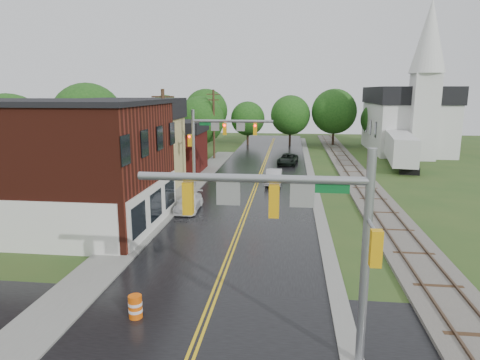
% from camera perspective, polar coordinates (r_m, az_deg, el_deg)
% --- Properties ---
extents(main_road, '(10.00, 90.00, 0.02)m').
position_cam_1_polar(main_road, '(41.98, 2.30, -0.36)').
color(main_road, black).
rests_on(main_road, ground).
extents(cross_road, '(60.00, 9.00, 0.02)m').
position_cam_1_polar(cross_road, '(15.98, -6.35, -21.93)').
color(cross_road, black).
rests_on(cross_road, ground).
extents(curb_right, '(0.80, 70.00, 0.12)m').
position_cam_1_polar(curb_right, '(46.81, 9.40, 0.76)').
color(curb_right, gray).
rests_on(curb_right, ground).
extents(sidewalk_left, '(2.40, 50.00, 0.12)m').
position_cam_1_polar(sidewalk_left, '(38.16, -7.63, -1.70)').
color(sidewalk_left, gray).
rests_on(sidewalk_left, ground).
extents(brick_building, '(14.30, 10.30, 8.30)m').
position_cam_1_polar(brick_building, '(30.65, -24.06, 1.96)').
color(brick_building, '#4A1910').
rests_on(brick_building, ground).
extents(yellow_house, '(8.00, 7.00, 6.40)m').
position_cam_1_polar(yellow_house, '(39.95, -14.09, 3.33)').
color(yellow_house, tan).
rests_on(yellow_house, ground).
extents(darkred_building, '(7.00, 6.00, 4.40)m').
position_cam_1_polar(darkred_building, '(48.23, -9.14, 3.74)').
color(darkred_building, '#3F0F0C').
rests_on(darkred_building, ground).
extents(church, '(10.40, 18.40, 20.00)m').
position_cam_1_polar(church, '(66.86, 21.62, 8.42)').
color(church, silver).
rests_on(church, ground).
extents(railroad, '(3.20, 80.00, 0.30)m').
position_cam_1_polar(railroad, '(47.23, 14.98, 0.74)').
color(railroad, '#59544C').
rests_on(railroad, ground).
extents(traffic_signal_near, '(7.34, 0.30, 7.20)m').
position_cam_1_polar(traffic_signal_near, '(13.49, 7.73, -5.06)').
color(traffic_signal_near, gray).
rests_on(traffic_signal_near, ground).
extents(traffic_signal_far, '(7.34, 0.43, 7.20)m').
position_cam_1_polar(traffic_signal_far, '(38.69, -3.15, 6.05)').
color(traffic_signal_far, gray).
rests_on(traffic_signal_far, ground).
extents(utility_pole_b, '(1.80, 0.28, 9.00)m').
position_cam_1_polar(utility_pole_b, '(34.64, -10.03, 4.79)').
color(utility_pole_b, '#382616').
rests_on(utility_pole_b, ground).
extents(utility_pole_c, '(1.80, 0.28, 9.00)m').
position_cam_1_polar(utility_pole_c, '(55.97, -3.51, 7.57)').
color(utility_pole_c, '#382616').
rests_on(utility_pole_c, ground).
extents(tree_left_a, '(6.80, 6.80, 8.67)m').
position_cam_1_polar(tree_left_a, '(40.27, -28.25, 5.09)').
color(tree_left_a, black).
rests_on(tree_left_a, ground).
extents(tree_left_b, '(7.60, 7.60, 9.69)m').
position_cam_1_polar(tree_left_b, '(47.81, -19.48, 7.39)').
color(tree_left_b, black).
rests_on(tree_left_b, ground).
extents(tree_left_c, '(6.00, 6.00, 7.65)m').
position_cam_1_polar(tree_left_c, '(53.77, -11.77, 6.95)').
color(tree_left_c, black).
rests_on(tree_left_c, ground).
extents(tree_left_e, '(6.40, 6.40, 8.16)m').
position_cam_1_polar(tree_left_e, '(58.21, -5.18, 7.80)').
color(tree_left_e, black).
rests_on(tree_left_e, ground).
extents(suv_dark, '(2.71, 4.89, 1.30)m').
position_cam_1_polar(suv_dark, '(52.48, 6.39, 2.75)').
color(suv_dark, black).
rests_on(suv_dark, ground).
extents(sedan_silver, '(1.57, 4.32, 1.42)m').
position_cam_1_polar(sedan_silver, '(41.26, 4.54, 0.40)').
color(sedan_silver, '#B0B0B5').
rests_on(sedan_silver, ground).
extents(pickup_white, '(1.73, 4.12, 1.19)m').
position_cam_1_polar(pickup_white, '(32.43, -6.85, -3.03)').
color(pickup_white, white).
rests_on(pickup_white, ground).
extents(semi_trailer, '(4.20, 12.39, 3.84)m').
position_cam_1_polar(semi_trailer, '(53.65, 20.62, 4.03)').
color(semi_trailer, black).
rests_on(semi_trailer, ground).
extents(construction_barrel, '(0.56, 0.56, 0.96)m').
position_cam_1_polar(construction_barrel, '(18.12, -13.78, -16.11)').
color(construction_barrel, '#E1560A').
rests_on(construction_barrel, ground).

